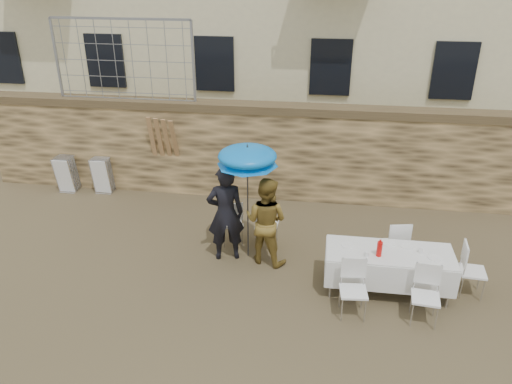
# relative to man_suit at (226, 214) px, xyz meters

# --- Properties ---
(ground) EXTENTS (80.00, 80.00, 0.00)m
(ground) POSITION_rel_man_suit_xyz_m (0.16, -2.16, -0.94)
(ground) COLOR brown
(ground) RESTS_ON ground
(stone_wall) EXTENTS (13.00, 0.50, 2.20)m
(stone_wall) POSITION_rel_man_suit_xyz_m (0.16, 2.84, 0.16)
(stone_wall) COLOR olive
(stone_wall) RESTS_ON ground
(chain_link_fence) EXTENTS (3.20, 0.06, 1.80)m
(chain_link_fence) POSITION_rel_man_suit_xyz_m (-2.84, 2.84, 2.16)
(chain_link_fence) COLOR gray
(chain_link_fence) RESTS_ON stone_wall
(man_suit) EXTENTS (0.78, 0.62, 1.88)m
(man_suit) POSITION_rel_man_suit_xyz_m (0.00, 0.00, 0.00)
(man_suit) COLOR black
(man_suit) RESTS_ON ground
(woman_dress) EXTENTS (0.98, 0.87, 1.69)m
(woman_dress) POSITION_rel_man_suit_xyz_m (0.75, 0.00, -0.09)
(woman_dress) COLOR #AA8634
(woman_dress) RESTS_ON ground
(umbrella) EXTENTS (1.09, 1.09, 2.11)m
(umbrella) POSITION_rel_man_suit_xyz_m (0.40, 0.10, 1.06)
(umbrella) COLOR #3F3F44
(umbrella) RESTS_ON ground
(couple_chair_left) EXTENTS (0.61, 0.61, 0.96)m
(couple_chair_left) POSITION_rel_man_suit_xyz_m (-0.00, 0.55, -0.46)
(couple_chair_left) COLOR white
(couple_chair_left) RESTS_ON ground
(couple_chair_right) EXTENTS (0.51, 0.51, 0.96)m
(couple_chair_right) POSITION_rel_man_suit_xyz_m (0.70, 0.55, -0.46)
(couple_chair_right) COLOR white
(couple_chair_right) RESTS_ON ground
(banquet_table) EXTENTS (2.10, 0.85, 0.78)m
(banquet_table) POSITION_rel_man_suit_xyz_m (2.92, -0.63, -0.21)
(banquet_table) COLOR silver
(banquet_table) RESTS_ON ground
(soda_bottle) EXTENTS (0.09, 0.09, 0.26)m
(soda_bottle) POSITION_rel_man_suit_xyz_m (2.72, -0.78, -0.03)
(soda_bottle) COLOR red
(soda_bottle) RESTS_ON banquet_table
(table_chair_front_left) EXTENTS (0.52, 0.52, 0.96)m
(table_chair_front_left) POSITION_rel_man_suit_xyz_m (2.32, -1.38, -0.46)
(table_chair_front_left) COLOR white
(table_chair_front_left) RESTS_ON ground
(table_chair_front_right) EXTENTS (0.53, 0.53, 0.96)m
(table_chair_front_right) POSITION_rel_man_suit_xyz_m (3.42, -1.38, -0.46)
(table_chair_front_right) COLOR white
(table_chair_front_right) RESTS_ON ground
(table_chair_back) EXTENTS (0.56, 0.56, 0.96)m
(table_chair_back) POSITION_rel_man_suit_xyz_m (3.12, 0.17, -0.46)
(table_chair_back) COLOR white
(table_chair_back) RESTS_ON ground
(table_chair_side) EXTENTS (0.52, 0.52, 0.96)m
(table_chair_side) POSITION_rel_man_suit_xyz_m (4.32, -0.53, -0.46)
(table_chair_side) COLOR white
(table_chair_side) RESTS_ON ground
(chair_stack_left) EXTENTS (0.46, 0.47, 0.92)m
(chair_stack_left) POSITION_rel_man_suit_xyz_m (-4.41, 2.52, -0.48)
(chair_stack_left) COLOR white
(chair_stack_left) RESTS_ON ground
(chair_stack_right) EXTENTS (0.46, 0.40, 0.92)m
(chair_stack_right) POSITION_rel_man_suit_xyz_m (-3.51, 2.52, -0.48)
(chair_stack_right) COLOR white
(chair_stack_right) RESTS_ON ground
(wood_planks) EXTENTS (0.70, 0.20, 2.00)m
(wood_planks) POSITION_rel_man_suit_xyz_m (-1.91, 2.59, 0.06)
(wood_planks) COLOR #A37749
(wood_planks) RESTS_ON ground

